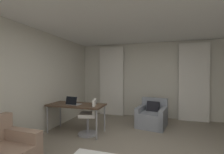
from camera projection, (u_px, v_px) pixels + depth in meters
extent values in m
cube|color=beige|center=(150.00, 80.00, 5.57)|extent=(5.12, 0.06, 2.60)
cube|color=beige|center=(21.00, 84.00, 3.41)|extent=(0.06, 6.12, 2.60)
cube|color=white|center=(139.00, 8.00, 2.64)|extent=(5.12, 6.12, 0.06)
cube|color=silver|center=(111.00, 81.00, 5.85)|extent=(0.90, 0.06, 2.50)
cube|color=silver|center=(194.00, 82.00, 5.04)|extent=(0.90, 0.06, 2.50)
cube|color=#997A66|center=(20.00, 146.00, 2.67)|extent=(0.83, 0.18, 0.59)
cube|color=gray|center=(152.00, 119.00, 4.56)|extent=(0.91, 0.97, 0.42)
cube|color=gray|center=(155.00, 104.00, 4.86)|extent=(0.78, 0.28, 0.36)
cube|color=gray|center=(163.00, 118.00, 4.40)|extent=(0.28, 0.85, 0.56)
cube|color=gray|center=(141.00, 115.00, 4.71)|extent=(0.28, 0.85, 0.56)
cube|color=black|center=(153.00, 108.00, 4.66)|extent=(0.39, 0.27, 0.37)
cube|color=#4C3828|center=(76.00, 105.00, 4.10)|extent=(1.45, 0.65, 0.04)
cylinder|color=#99999E|center=(60.00, 114.00, 4.57)|extent=(0.04, 0.04, 0.69)
cylinder|color=#99999E|center=(105.00, 118.00, 4.17)|extent=(0.04, 0.04, 0.69)
cylinder|color=#99999E|center=(47.00, 120.00, 4.04)|extent=(0.04, 0.04, 0.69)
cylinder|color=#99999E|center=(97.00, 125.00, 3.64)|extent=(0.04, 0.04, 0.69)
cylinder|color=gray|center=(88.00, 125.00, 3.94)|extent=(0.06, 0.06, 0.46)
cylinder|color=gray|center=(88.00, 134.00, 3.95)|extent=(0.48, 0.48, 0.04)
cube|color=silver|center=(88.00, 115.00, 3.94)|extent=(0.49, 0.49, 0.08)
cube|color=silver|center=(94.00, 106.00, 3.93)|extent=(0.15, 0.36, 0.34)
cube|color=#ADADB2|center=(74.00, 104.00, 4.05)|extent=(0.34, 0.26, 0.02)
cube|color=black|center=(71.00, 101.00, 3.95)|extent=(0.32, 0.09, 0.20)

